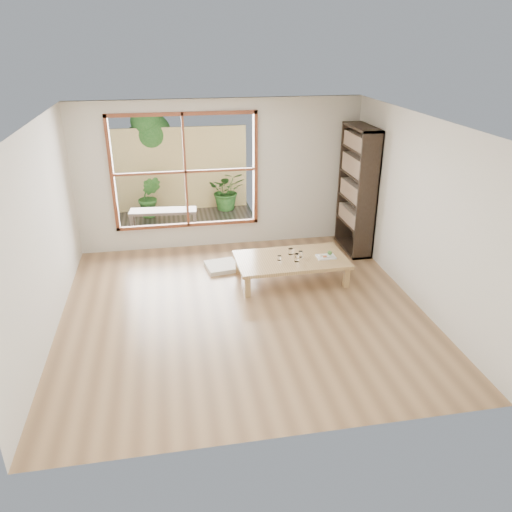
{
  "coord_description": "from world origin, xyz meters",
  "views": [
    {
      "loc": [
        -0.91,
        -6.08,
        3.58
      ],
      "look_at": [
        0.3,
        0.57,
        0.55
      ],
      "focal_mm": 35.0,
      "sensor_mm": 36.0,
      "label": 1
    }
  ],
  "objects_px": {
    "low_table": "(291,261)",
    "bookshelf": "(357,190)",
    "food_tray": "(327,256)",
    "garden_bench": "(163,213)"
  },
  "relations": [
    {
      "from": "garden_bench",
      "to": "low_table",
      "type": "bearing_deg",
      "value": -48.36
    },
    {
      "from": "bookshelf",
      "to": "food_tray",
      "type": "height_order",
      "value": "bookshelf"
    },
    {
      "from": "low_table",
      "to": "food_tray",
      "type": "xyz_separation_m",
      "value": [
        0.56,
        -0.06,
        0.07
      ]
    },
    {
      "from": "bookshelf",
      "to": "garden_bench",
      "type": "height_order",
      "value": "bookshelf"
    },
    {
      "from": "bookshelf",
      "to": "food_tray",
      "type": "xyz_separation_m",
      "value": [
        -0.85,
        -1.08,
        -0.7
      ]
    },
    {
      "from": "low_table",
      "to": "bookshelf",
      "type": "xyz_separation_m",
      "value": [
        1.41,
        1.02,
        0.76
      ]
    },
    {
      "from": "low_table",
      "to": "food_tray",
      "type": "bearing_deg",
      "value": -7.17
    },
    {
      "from": "low_table",
      "to": "bookshelf",
      "type": "height_order",
      "value": "bookshelf"
    },
    {
      "from": "low_table",
      "to": "garden_bench",
      "type": "height_order",
      "value": "garden_bench"
    },
    {
      "from": "low_table",
      "to": "food_tray",
      "type": "distance_m",
      "value": 0.56
    }
  ]
}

